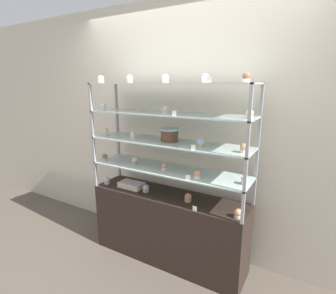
# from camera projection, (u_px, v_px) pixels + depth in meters

# --- Properties ---
(ground_plane) EXTENTS (20.00, 20.00, 0.00)m
(ground_plane) POSITION_uv_depth(u_px,v_px,m) (168.00, 257.00, 2.75)
(ground_plane) COLOR brown
(back_wall) EXTENTS (8.00, 0.05, 2.60)m
(back_wall) POSITION_uv_depth(u_px,v_px,m) (185.00, 130.00, 2.74)
(back_wall) COLOR beige
(back_wall) RESTS_ON ground_plane
(display_base) EXTENTS (1.58, 0.41, 0.71)m
(display_base) POSITION_uv_depth(u_px,v_px,m) (168.00, 227.00, 2.67)
(display_base) COLOR black
(display_base) RESTS_ON ground_plane
(display_riser_lower) EXTENTS (1.58, 0.41, 0.27)m
(display_riser_lower) POSITION_uv_depth(u_px,v_px,m) (168.00, 170.00, 2.52)
(display_riser_lower) COLOR #99999E
(display_riser_lower) RESTS_ON display_base
(display_riser_middle) EXTENTS (1.58, 0.41, 0.27)m
(display_riser_middle) POSITION_uv_depth(u_px,v_px,m) (168.00, 143.00, 2.46)
(display_riser_middle) COLOR #99999E
(display_riser_middle) RESTS_ON display_riser_lower
(display_riser_upper) EXTENTS (1.58, 0.41, 0.27)m
(display_riser_upper) POSITION_uv_depth(u_px,v_px,m) (168.00, 115.00, 2.40)
(display_riser_upper) COLOR #99999E
(display_riser_upper) RESTS_ON display_riser_middle
(display_riser_top) EXTENTS (1.58, 0.41, 0.27)m
(display_riser_top) POSITION_uv_depth(u_px,v_px,m) (168.00, 85.00, 2.34)
(display_riser_top) COLOR #99999E
(display_riser_top) RESTS_ON display_riser_upper
(layer_cake_centerpiece) EXTENTS (0.17, 0.17, 0.12)m
(layer_cake_centerpiece) POSITION_uv_depth(u_px,v_px,m) (170.00, 135.00, 2.45)
(layer_cake_centerpiece) COLOR brown
(layer_cake_centerpiece) RESTS_ON display_riser_middle
(sheet_cake_frosted) EXTENTS (0.26, 0.15, 0.06)m
(sheet_cake_frosted) POSITION_uv_depth(u_px,v_px,m) (131.00, 185.00, 2.75)
(sheet_cake_frosted) COLOR beige
(sheet_cake_frosted) RESTS_ON display_base
(cupcake_0) EXTENTS (0.07, 0.07, 0.08)m
(cupcake_0) POSITION_uv_depth(u_px,v_px,m) (107.00, 181.00, 2.85)
(cupcake_0) COLOR white
(cupcake_0) RESTS_ON display_base
(cupcake_1) EXTENTS (0.07, 0.07, 0.08)m
(cupcake_1) POSITION_uv_depth(u_px,v_px,m) (146.00, 188.00, 2.64)
(cupcake_1) COLOR #CCB28C
(cupcake_1) RESTS_ON display_base
(cupcake_2) EXTENTS (0.07, 0.07, 0.08)m
(cupcake_2) POSITION_uv_depth(u_px,v_px,m) (188.00, 198.00, 2.42)
(cupcake_2) COLOR #CCB28C
(cupcake_2) RESTS_ON display_base
(cupcake_3) EXTENTS (0.07, 0.07, 0.08)m
(cupcake_3) POSITION_uv_depth(u_px,v_px,m) (238.00, 214.00, 2.13)
(cupcake_3) COLOR beige
(cupcake_3) RESTS_ON display_base
(price_tag_0) EXTENTS (0.04, 0.00, 0.04)m
(price_tag_0) POSITION_uv_depth(u_px,v_px,m) (195.00, 209.00, 2.24)
(price_tag_0) COLOR white
(price_tag_0) RESTS_ON display_base
(cupcake_4) EXTENTS (0.06, 0.06, 0.07)m
(cupcake_4) POSITION_uv_depth(u_px,v_px,m) (105.00, 157.00, 2.79)
(cupcake_4) COLOR #CCB28C
(cupcake_4) RESTS_ON display_riser_lower
(cupcake_5) EXTENTS (0.06, 0.06, 0.07)m
(cupcake_5) POSITION_uv_depth(u_px,v_px,m) (135.00, 161.00, 2.67)
(cupcake_5) COLOR #CCB28C
(cupcake_5) RESTS_ON display_riser_lower
(cupcake_6) EXTENTS (0.06, 0.06, 0.07)m
(cupcake_6) POSITION_uv_depth(u_px,v_px,m) (164.00, 167.00, 2.48)
(cupcake_6) COLOR beige
(cupcake_6) RESTS_ON display_riser_lower
(cupcake_7) EXTENTS (0.06, 0.06, 0.07)m
(cupcake_7) POSITION_uv_depth(u_px,v_px,m) (197.00, 175.00, 2.25)
(cupcake_7) COLOR white
(cupcake_7) RESTS_ON display_riser_lower
(cupcake_8) EXTENTS (0.06, 0.06, 0.07)m
(cupcake_8) POSITION_uv_depth(u_px,v_px,m) (244.00, 180.00, 2.12)
(cupcake_8) COLOR white
(cupcake_8) RESTS_ON display_riser_lower
(price_tag_1) EXTENTS (0.04, 0.00, 0.04)m
(price_tag_1) POSITION_uv_depth(u_px,v_px,m) (188.00, 178.00, 2.21)
(price_tag_1) COLOR white
(price_tag_1) RESTS_ON display_riser_lower
(cupcake_9) EXTENTS (0.06, 0.06, 0.07)m
(cupcake_9) POSITION_uv_depth(u_px,v_px,m) (105.00, 132.00, 2.76)
(cupcake_9) COLOR beige
(cupcake_9) RESTS_ON display_riser_middle
(cupcake_10) EXTENTS (0.06, 0.06, 0.07)m
(cupcake_10) POSITION_uv_depth(u_px,v_px,m) (133.00, 135.00, 2.58)
(cupcake_10) COLOR beige
(cupcake_10) RESTS_ON display_riser_middle
(cupcake_11) EXTENTS (0.06, 0.06, 0.07)m
(cupcake_11) POSITION_uv_depth(u_px,v_px,m) (201.00, 143.00, 2.24)
(cupcake_11) COLOR #CCB28C
(cupcake_11) RESTS_ON display_riser_middle
(cupcake_12) EXTENTS (0.06, 0.06, 0.07)m
(cupcake_12) POSITION_uv_depth(u_px,v_px,m) (244.00, 148.00, 2.05)
(cupcake_12) COLOR beige
(cupcake_12) RESTS_ON display_riser_middle
(price_tag_2) EXTENTS (0.04, 0.00, 0.04)m
(price_tag_2) POSITION_uv_depth(u_px,v_px,m) (193.00, 147.00, 2.13)
(price_tag_2) COLOR white
(price_tag_2) RESTS_ON display_riser_middle
(cupcake_13) EXTENTS (0.06, 0.06, 0.07)m
(cupcake_13) POSITION_uv_depth(u_px,v_px,m) (103.00, 106.00, 2.69)
(cupcake_13) COLOR white
(cupcake_13) RESTS_ON display_riser_upper
(cupcake_14) EXTENTS (0.06, 0.06, 0.07)m
(cupcake_14) POSITION_uv_depth(u_px,v_px,m) (166.00, 110.00, 2.36)
(cupcake_14) COLOR beige
(cupcake_14) RESTS_ON display_riser_upper
(cupcake_15) EXTENTS (0.06, 0.06, 0.07)m
(cupcake_15) POSITION_uv_depth(u_px,v_px,m) (249.00, 114.00, 1.99)
(cupcake_15) COLOR white
(cupcake_15) RESTS_ON display_riser_upper
(price_tag_3) EXTENTS (0.04, 0.00, 0.04)m
(price_tag_3) POSITION_uv_depth(u_px,v_px,m) (174.00, 113.00, 2.15)
(price_tag_3) COLOR white
(price_tag_3) RESTS_ON display_riser_upper
(cupcake_16) EXTENTS (0.06, 0.06, 0.07)m
(cupcake_16) POSITION_uv_depth(u_px,v_px,m) (101.00, 79.00, 2.60)
(cupcake_16) COLOR white
(cupcake_16) RESTS_ON display_riser_top
(cupcake_17) EXTENTS (0.06, 0.06, 0.07)m
(cupcake_17) POSITION_uv_depth(u_px,v_px,m) (130.00, 79.00, 2.45)
(cupcake_17) COLOR #CCB28C
(cupcake_17) RESTS_ON display_riser_top
(cupcake_18) EXTENTS (0.06, 0.06, 0.07)m
(cupcake_18) POSITION_uv_depth(u_px,v_px,m) (166.00, 79.00, 2.28)
(cupcake_18) COLOR beige
(cupcake_18) RESTS_ON display_riser_top
(cupcake_19) EXTENTS (0.06, 0.06, 0.07)m
(cupcake_19) POSITION_uv_depth(u_px,v_px,m) (205.00, 78.00, 2.12)
(cupcake_19) COLOR white
(cupcake_19) RESTS_ON display_riser_top
(cupcake_20) EXTENTS (0.06, 0.06, 0.07)m
(cupcake_20) POSITION_uv_depth(u_px,v_px,m) (246.00, 78.00, 1.88)
(cupcake_20) COLOR beige
(cupcake_20) RESTS_ON display_riser_top
(price_tag_4) EXTENTS (0.04, 0.00, 0.04)m
(price_tag_4) POSITION_uv_depth(u_px,v_px,m) (209.00, 79.00, 1.95)
(price_tag_4) COLOR white
(price_tag_4) RESTS_ON display_riser_top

